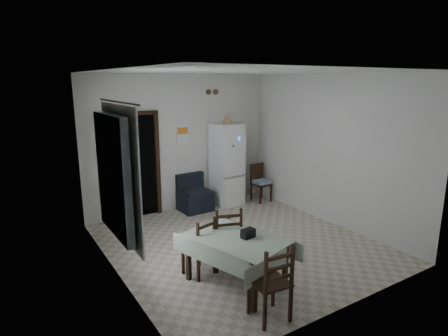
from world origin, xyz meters
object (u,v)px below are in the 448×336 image
object	(u,v)px
dining_table	(236,261)
dining_chair_far_right	(226,236)
navy_seat	(195,193)
corner_chair	(261,183)
dining_chair_near_head	(270,281)
dining_chair_far_left	(199,246)
fridge	(227,165)

from	to	relation	value
dining_table	dining_chair_far_right	bearing A→B (deg)	55.36
navy_seat	corner_chair	world-z (taller)	corner_chair
dining_table	dining_chair_near_head	xyz separation A→B (m)	(-0.09, -0.84, 0.14)
dining_chair_far_left	dining_chair_far_right	size ratio (longest dim) A/B	0.91
fridge	dining_chair_far_right	size ratio (longest dim) A/B	1.91
corner_chair	dining_chair_near_head	xyz separation A→B (m)	(-2.66, -3.59, 0.05)
fridge	dining_chair_far_left	xyz separation A→B (m)	(-2.07, -2.47, -0.49)
dining_table	dining_chair_far_right	world-z (taller)	dining_chair_far_right
fridge	dining_chair_far_left	bearing A→B (deg)	-134.39
fridge	corner_chair	size ratio (longest dim) A/B	2.13
dining_chair_far_right	fridge	bearing A→B (deg)	-104.14
corner_chair	dining_table	size ratio (longest dim) A/B	0.65
dining_chair_far_left	dining_chair_far_right	distance (m)	0.46
dining_table	dining_chair_far_left	bearing A→B (deg)	102.61
dining_chair_far_left	dining_chair_near_head	xyz separation A→B (m)	(0.20, -1.37, 0.04)
corner_chair	dining_chair_near_head	distance (m)	4.46
dining_chair_far_left	dining_chair_far_right	xyz separation A→B (m)	(0.46, -0.02, 0.05)
dining_chair_far_left	dining_chair_near_head	distance (m)	1.39
dining_chair_far_right	navy_seat	bearing A→B (deg)	-88.81
fridge	corner_chair	xyz separation A→B (m)	(0.79, -0.25, -0.49)
corner_chair	dining_table	bearing A→B (deg)	-136.20
navy_seat	dining_chair_far_right	world-z (taller)	dining_chair_far_right
corner_chair	navy_seat	bearing A→B (deg)	167.95
corner_chair	dining_chair_far_right	distance (m)	3.28
fridge	dining_chair_far_right	world-z (taller)	fridge
fridge	dining_table	bearing A→B (deg)	-125.06
corner_chair	dining_table	world-z (taller)	corner_chair
fridge	dining_chair_far_left	size ratio (longest dim) A/B	2.11
navy_seat	dining_chair_far_left	size ratio (longest dim) A/B	0.89
fridge	dining_chair_far_left	world-z (taller)	fridge
dining_table	corner_chair	bearing A→B (deg)	30.34
navy_seat	dining_table	bearing A→B (deg)	-109.81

